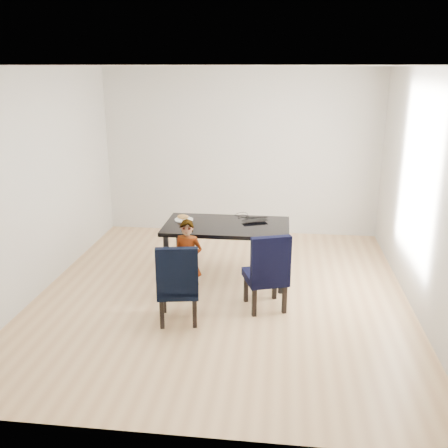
# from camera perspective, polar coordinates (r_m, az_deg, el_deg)

# --- Properties ---
(floor) EXTENTS (4.50, 5.00, 0.01)m
(floor) POSITION_cam_1_polar(r_m,az_deg,el_deg) (6.24, -0.22, -8.07)
(floor) COLOR tan
(floor) RESTS_ON ground
(ceiling) EXTENTS (4.50, 5.00, 0.01)m
(ceiling) POSITION_cam_1_polar(r_m,az_deg,el_deg) (5.62, -0.25, 17.69)
(ceiling) COLOR white
(ceiling) RESTS_ON wall_back
(wall_back) EXTENTS (4.50, 0.01, 2.70)m
(wall_back) POSITION_cam_1_polar(r_m,az_deg,el_deg) (8.22, 1.92, 8.15)
(wall_back) COLOR silver
(wall_back) RESTS_ON ground
(wall_front) EXTENTS (4.50, 0.01, 2.70)m
(wall_front) POSITION_cam_1_polar(r_m,az_deg,el_deg) (3.43, -5.39, -5.58)
(wall_front) COLOR silver
(wall_front) RESTS_ON ground
(wall_left) EXTENTS (0.01, 5.00, 2.70)m
(wall_left) POSITION_cam_1_polar(r_m,az_deg,el_deg) (6.45, -20.60, 4.42)
(wall_left) COLOR silver
(wall_left) RESTS_ON ground
(wall_right) EXTENTS (0.01, 5.00, 2.70)m
(wall_right) POSITION_cam_1_polar(r_m,az_deg,el_deg) (5.95, 21.90, 3.24)
(wall_right) COLOR silver
(wall_right) RESTS_ON ground
(dining_table) EXTENTS (1.60, 0.90, 0.75)m
(dining_table) POSITION_cam_1_polar(r_m,az_deg,el_deg) (6.54, 0.31, -3.18)
(dining_table) COLOR black
(dining_table) RESTS_ON floor
(chair_left) EXTENTS (0.51, 0.53, 0.92)m
(chair_left) POSITION_cam_1_polar(r_m,az_deg,el_deg) (5.48, -5.26, -6.58)
(chair_left) COLOR black
(chair_left) RESTS_ON floor
(chair_right) EXTENTS (0.57, 0.59, 0.93)m
(chair_right) POSITION_cam_1_polar(r_m,az_deg,el_deg) (5.75, 4.75, -5.27)
(chair_right) COLOR black
(chair_right) RESTS_ON floor
(child) EXTENTS (0.39, 0.28, 0.99)m
(child) POSITION_cam_1_polar(r_m,az_deg,el_deg) (5.96, -4.16, -4.14)
(child) COLOR orange
(child) RESTS_ON floor
(plate) EXTENTS (0.30, 0.30, 0.01)m
(plate) POSITION_cam_1_polar(r_m,az_deg,el_deg) (6.63, -4.60, 0.52)
(plate) COLOR white
(plate) RESTS_ON dining_table
(sandwich) EXTENTS (0.17, 0.10, 0.06)m
(sandwich) POSITION_cam_1_polar(r_m,az_deg,el_deg) (6.61, -4.71, 0.83)
(sandwich) COLOR #A07239
(sandwich) RESTS_ON plate
(laptop) EXTENTS (0.39, 0.33, 0.03)m
(laptop) POSITION_cam_1_polar(r_m,az_deg,el_deg) (6.56, 3.41, 0.44)
(laptop) COLOR black
(laptop) RESTS_ON dining_table
(cable_tangle) EXTENTS (0.20, 0.20, 0.01)m
(cable_tangle) POSITION_cam_1_polar(r_m,az_deg,el_deg) (6.71, 2.26, 0.76)
(cable_tangle) COLOR black
(cable_tangle) RESTS_ON dining_table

